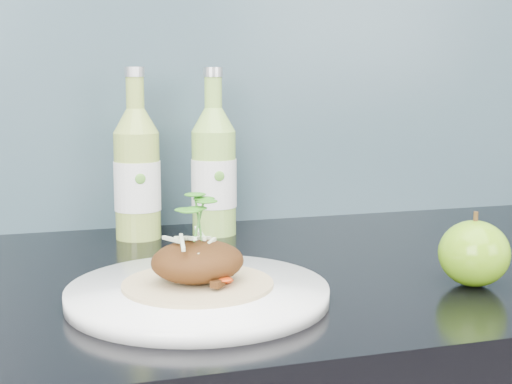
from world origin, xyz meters
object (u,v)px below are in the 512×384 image
Objects in this scene: green_apple at (474,253)px; cider_bottle_left at (137,174)px; cider_bottle_right at (214,172)px; dinner_plate at (198,293)px.

cider_bottle_left is at bearing 132.35° from green_apple.
cider_bottle_left is 0.11m from cider_bottle_right.
dinner_plate is 1.29× the size of cider_bottle_left.
cider_bottle_left is at bearing 172.12° from cider_bottle_right.
green_apple is at bearing -63.33° from cider_bottle_left.
green_apple is (0.30, -0.03, 0.03)m from dinner_plate.
green_apple is 0.41m from cider_bottle_right.
cider_bottle_right is (0.09, 0.31, 0.08)m from dinner_plate.
cider_bottle_right reaches higher than dinner_plate.
cider_bottle_left reaches higher than dinner_plate.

